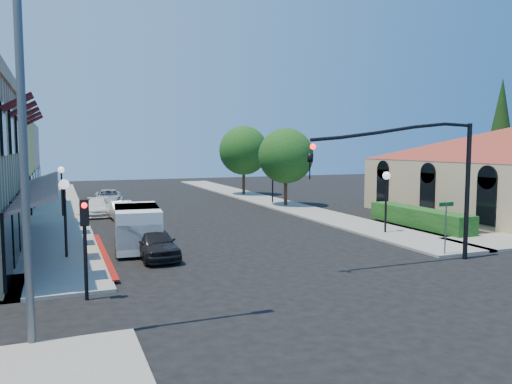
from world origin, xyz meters
name	(u,v)px	position (x,y,z in m)	size (l,w,h in m)	color
ground	(324,286)	(0.00, 0.00, 0.00)	(120.00, 120.00, 0.00)	black
sidewalk_left	(59,208)	(-8.75, 27.00, 0.06)	(3.50, 50.00, 0.12)	gray
sidewalk_right	(262,200)	(8.75, 27.00, 0.06)	(3.50, 50.00, 0.12)	gray
curb_red_strip	(104,256)	(-6.90, 8.00, 0.00)	(0.25, 10.00, 0.06)	maroon
mission_building	(511,163)	(21.99, 11.50, 3.75)	(30.12, 30.12, 6.40)	#D0B489
hedge	(419,228)	(11.70, 9.00, 0.00)	(1.40, 8.00, 1.10)	#144012
conifer_far	(501,131)	(28.00, 18.00, 6.36)	(3.20, 3.20, 11.00)	#301E13
street_tree_a	(286,156)	(8.80, 22.00, 4.19)	(4.56, 4.56, 6.48)	#301E13
street_tree_b	(244,150)	(8.80, 32.00, 4.54)	(4.94, 4.94, 7.02)	#301E13
signal_mast_arm	(429,168)	(5.86, 1.50, 4.09)	(8.01, 0.39, 6.00)	black
secondary_signal	(85,230)	(-8.00, 1.41, 2.32)	(0.28, 0.42, 3.32)	black
cobra_streetlight	(39,136)	(-9.15, -2.00, 5.27)	(3.60, 0.25, 9.31)	#595B5E
street_name_sign	(446,220)	(7.50, 2.20, 1.70)	(0.80, 0.06, 2.50)	#595B5E
lamppost_left_near	(65,198)	(-8.50, 8.00, 2.74)	(0.44, 0.44, 3.57)	black
lamppost_left_far	(62,179)	(-8.50, 22.00, 2.74)	(0.44, 0.44, 3.57)	black
lamppost_right_near	(386,186)	(8.50, 8.00, 2.74)	(0.44, 0.44, 3.57)	black
lamppost_right_far	(273,172)	(8.50, 24.00, 2.74)	(0.44, 0.44, 3.57)	black
white_van	(137,225)	(-5.26, 8.91, 1.21)	(2.50, 4.91, 2.10)	white
parked_car_a	(155,243)	(-4.80, 6.75, 0.68)	(1.60, 3.99, 1.36)	black
parked_car_b	(122,211)	(-4.80, 19.00, 0.65)	(1.38, 3.96, 1.30)	#AFB2B5
parked_car_c	(97,208)	(-6.20, 21.91, 0.60)	(1.69, 4.15, 1.21)	white
parked_car_d	(109,197)	(-4.80, 28.26, 0.66)	(2.20, 4.77, 1.33)	#B7BABC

